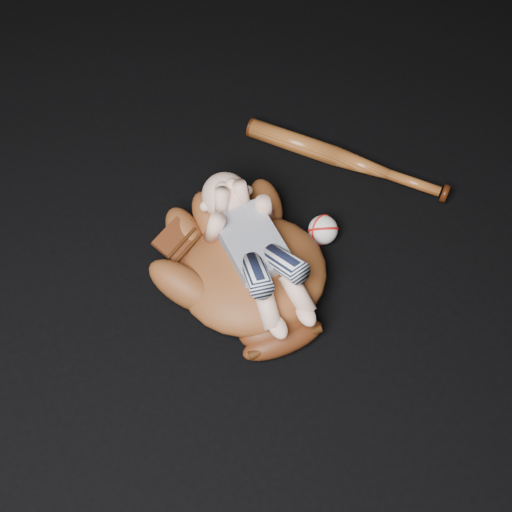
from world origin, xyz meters
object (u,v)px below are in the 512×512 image
(baseball_glove, at_px, (253,270))
(baseball, at_px, (323,230))
(newborn_baby, at_px, (258,250))
(baseball_bat, at_px, (347,160))

(baseball_glove, bearing_deg, baseball, 15.71)
(baseball_glove, relative_size, newborn_baby, 1.16)
(baseball_bat, relative_size, baseball, 7.68)
(baseball_glove, distance_m, newborn_baby, 0.06)
(newborn_baby, relative_size, baseball_bat, 0.75)
(baseball_glove, bearing_deg, baseball_bat, 33.05)
(newborn_baby, bearing_deg, baseball_glove, -166.53)
(baseball_glove, xyz_separation_m, baseball_bat, (0.36, 0.18, -0.04))
(baseball, bearing_deg, newborn_baby, -170.90)
(baseball_glove, distance_m, baseball_bat, 0.40)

